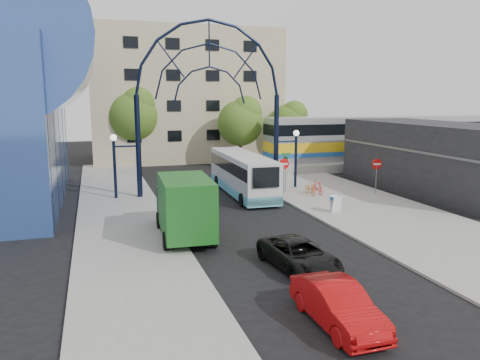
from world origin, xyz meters
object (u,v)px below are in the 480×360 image
object	(u,v)px
green_truck	(184,207)
bike_near_b	(317,187)
tree_north_c	(290,122)
bike_near_a	(310,188)
tree_north_a	(242,120)
city_bus	(242,173)
do_not_enter_sign	(377,168)
stop_sign	(284,167)
train_car	(386,137)
black_suv	(299,255)
street_name_sign	(286,164)
sandwich_board	(336,202)
tree_north_b	(134,113)
gateway_arch	(210,72)
red_sedan	(338,305)

from	to	relation	value
green_truck	bike_near_b	size ratio (longest dim) A/B	4.02
tree_north_c	bike_near_b	xyz separation A→B (m)	(-5.11, -16.78, -3.69)
bike_near_a	tree_north_c	bearing A→B (deg)	76.55
tree_north_a	city_bus	size ratio (longest dim) A/B	0.67
do_not_enter_sign	city_bus	world-z (taller)	city_bus
stop_sign	train_car	xyz separation A→B (m)	(15.20, 10.00, 0.91)
city_bus	black_suv	bearing A→B (deg)	-97.49
train_car	bike_near_a	size ratio (longest dim) A/B	14.44
black_suv	bike_near_a	size ratio (longest dim) A/B	2.49
bike_near_a	bike_near_b	world-z (taller)	bike_near_b
street_name_sign	green_truck	world-z (taller)	green_truck
street_name_sign	sandwich_board	bearing A→B (deg)	-86.54
street_name_sign	bike_near_b	size ratio (longest dim) A/B	1.79
bike_near_a	tree_north_b	bearing A→B (deg)	123.83
tree_north_b	city_bus	xyz separation A→B (m)	(6.02, -16.65, -3.78)
tree_north_a	tree_north_b	world-z (taller)	tree_north_b
stop_sign	sandwich_board	xyz separation A→B (m)	(0.80, -6.02, -1.25)
tree_north_c	bike_near_a	bearing A→B (deg)	-108.69
green_truck	bike_near_a	distance (m)	12.43
sandwich_board	green_truck	bearing A→B (deg)	-168.42
city_bus	green_truck	world-z (taller)	green_truck
city_bus	bike_near_b	distance (m)	5.39
stop_sign	street_name_sign	world-z (taller)	street_name_sign
do_not_enter_sign	tree_north_c	world-z (taller)	tree_north_c
sandwich_board	tree_north_a	bearing A→B (deg)	88.50
do_not_enter_sign	sandwich_board	size ratio (longest dim) A/B	2.51
gateway_arch	tree_north_b	bearing A→B (deg)	103.68
do_not_enter_sign	bike_near_a	bearing A→B (deg)	167.13
tree_north_c	red_sedan	xyz separation A→B (m)	(-13.22, -34.24, -3.61)
stop_sign	tree_north_b	bearing A→B (deg)	115.83
green_truck	red_sedan	xyz separation A→B (m)	(2.72, -10.36, -0.89)
gateway_arch	bike_near_a	size ratio (longest dim) A/B	7.85
gateway_arch	tree_north_b	distance (m)	16.72
black_suv	red_sedan	size ratio (longest dim) A/B	1.08
tree_north_a	tree_north_b	bearing A→B (deg)	158.20
tree_north_c	green_truck	bearing A→B (deg)	-123.72
tree_north_a	city_bus	world-z (taller)	tree_north_a
tree_north_a	tree_north_b	size ratio (longest dim) A/B	0.88
tree_north_a	tree_north_b	xyz separation A→B (m)	(-10.00, 4.00, 0.66)
tree_north_a	black_suv	distance (m)	28.58
street_name_sign	bike_near_a	size ratio (longest dim) A/B	1.61
sandwich_board	tree_north_b	bearing A→B (deg)	111.59
black_suv	bike_near_a	distance (m)	14.33
tree_north_b	tree_north_c	bearing A→B (deg)	-7.12
tree_north_a	green_truck	size ratio (longest dim) A/B	1.11
street_name_sign	tree_north_c	world-z (taller)	tree_north_c
tree_north_c	black_suv	size ratio (longest dim) A/B	1.50
sandwich_board	black_suv	distance (m)	9.60
bike_near_a	do_not_enter_sign	bearing A→B (deg)	-7.62
city_bus	bike_near_b	size ratio (longest dim) A/B	6.68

